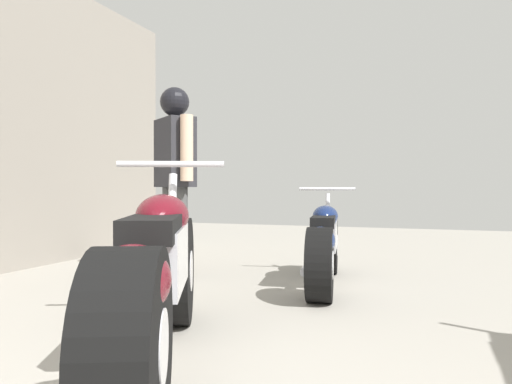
# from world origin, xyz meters

# --- Properties ---
(ground_plane) EXTENTS (15.10, 15.10, 0.00)m
(ground_plane) POSITION_xyz_m (0.00, 3.09, 0.00)
(ground_plane) COLOR #9E998E
(motorcycle_maroon_cruiser) EXTENTS (1.13, 2.09, 1.02)m
(motorcycle_maroon_cruiser) POSITION_xyz_m (-0.29, 1.84, 0.42)
(motorcycle_maroon_cruiser) COLOR black
(motorcycle_maroon_cruiser) RESTS_ON ground_plane
(motorcycle_black_naked) EXTENTS (0.61, 1.84, 0.86)m
(motorcycle_black_naked) POSITION_xyz_m (0.02, 4.07, 0.36)
(motorcycle_black_naked) COLOR black
(motorcycle_black_naked) RESTS_ON ground_plane
(mechanic_in_blue) EXTENTS (0.62, 0.54, 1.82)m
(mechanic_in_blue) POSITION_xyz_m (-1.44, 4.08, 1.09)
(mechanic_in_blue) COLOR #4C4C4C
(mechanic_in_blue) RESTS_ON ground_plane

